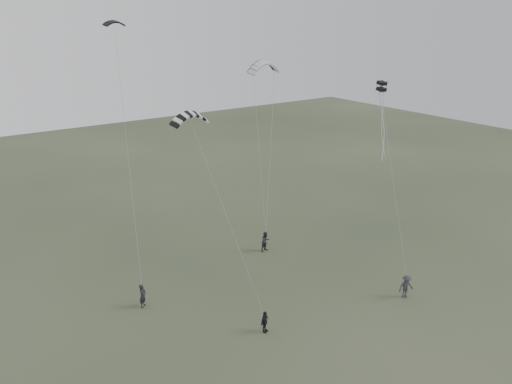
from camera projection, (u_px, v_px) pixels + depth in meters
ground at (288, 308)px, 35.69m from camera, size 140.00×140.00×0.00m
flyer_left at (143, 296)px, 35.53m from camera, size 0.77×0.74×1.77m
flyer_right at (266, 241)px, 43.99m from camera, size 0.98×0.81×1.81m
flyer_center at (265, 322)px, 32.71m from camera, size 0.97×0.71×1.53m
flyer_far at (406, 286)px, 36.70m from camera, size 1.31×0.98×1.81m
kite_dark_small at (114, 22)px, 35.93m from camera, size 1.74×0.97×0.64m
kite_pale_large at (264, 63)px, 45.37m from camera, size 3.58×1.69×1.63m
kite_striped at (190, 114)px, 30.42m from camera, size 2.63×1.21×1.20m
kite_box at (382, 86)px, 36.11m from camera, size 0.56×0.67×0.76m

